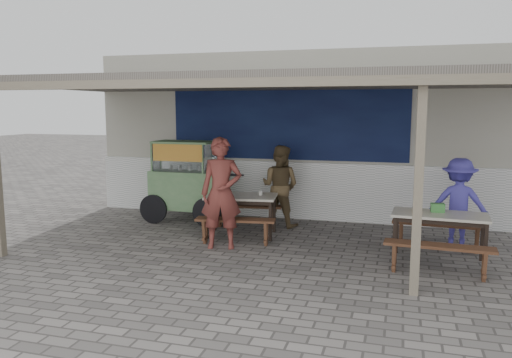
{
  "coord_description": "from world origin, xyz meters",
  "views": [
    {
      "loc": [
        2.12,
        -7.23,
        2.34
      ],
      "look_at": [
        -0.24,
        0.9,
        1.12
      ],
      "focal_mm": 35.0,
      "sensor_mm": 36.0,
      "label": 1
    }
  ],
  "objects_px": {
    "bench_right_street": "(438,253)",
    "bench_left_street": "(235,225)",
    "patron_street_side": "(221,193)",
    "donation_box": "(438,208)",
    "bench_right_wall": "(438,230)",
    "tissue_box": "(417,208)",
    "table_left": "(241,200)",
    "condiment_bowl": "(223,193)",
    "patron_right_table": "(458,203)",
    "vendor_cart": "(186,178)",
    "bench_left_wall": "(247,211)",
    "table_right": "(440,219)",
    "condiment_jar": "(260,193)",
    "patron_wall_side": "(280,186)"
  },
  "relations": [
    {
      "from": "patron_right_table",
      "to": "condiment_bowl",
      "type": "height_order",
      "value": "patron_right_table"
    },
    {
      "from": "table_left",
      "to": "donation_box",
      "type": "relative_size",
      "value": 6.83
    },
    {
      "from": "patron_right_table",
      "to": "bench_right_street",
      "type": "bearing_deg",
      "value": 79.64
    },
    {
      "from": "table_right",
      "to": "condiment_jar",
      "type": "distance_m",
      "value": 3.13
    },
    {
      "from": "table_left",
      "to": "condiment_bowl",
      "type": "xyz_separation_m",
      "value": [
        -0.35,
        -0.03,
        0.11
      ]
    },
    {
      "from": "bench_right_wall",
      "to": "tissue_box",
      "type": "height_order",
      "value": "tissue_box"
    },
    {
      "from": "bench_right_street",
      "to": "condiment_jar",
      "type": "bearing_deg",
      "value": 157.43
    },
    {
      "from": "patron_wall_side",
      "to": "tissue_box",
      "type": "xyz_separation_m",
      "value": [
        2.53,
        -1.55,
        0.0
      ]
    },
    {
      "from": "vendor_cart",
      "to": "patron_street_side",
      "type": "xyz_separation_m",
      "value": [
        1.37,
        -1.65,
        0.03
      ]
    },
    {
      "from": "patron_street_side",
      "to": "donation_box",
      "type": "relative_size",
      "value": 9.33
    },
    {
      "from": "bench_right_wall",
      "to": "condiment_jar",
      "type": "xyz_separation_m",
      "value": [
        -3.07,
        0.09,
        0.45
      ]
    },
    {
      "from": "table_right",
      "to": "tissue_box",
      "type": "relative_size",
      "value": 12.83
    },
    {
      "from": "bench_left_street",
      "to": "patron_wall_side",
      "type": "xyz_separation_m",
      "value": [
        0.42,
        1.53,
        0.47
      ]
    },
    {
      "from": "donation_box",
      "to": "bench_left_wall",
      "type": "bearing_deg",
      "value": 161.28
    },
    {
      "from": "donation_box",
      "to": "tissue_box",
      "type": "bearing_deg",
      "value": -166.59
    },
    {
      "from": "patron_right_table",
      "to": "condiment_bowl",
      "type": "distance_m",
      "value": 4.08
    },
    {
      "from": "table_right",
      "to": "condiment_jar",
      "type": "xyz_separation_m",
      "value": [
        -3.03,
        0.78,
        0.12
      ]
    },
    {
      "from": "bench_left_street",
      "to": "table_left",
      "type": "bearing_deg",
      "value": 90.0
    },
    {
      "from": "bench_left_street",
      "to": "bench_left_wall",
      "type": "distance_m",
      "value": 1.22
    },
    {
      "from": "patron_wall_side",
      "to": "table_right",
      "type": "bearing_deg",
      "value": 162.75
    },
    {
      "from": "bench_left_street",
      "to": "donation_box",
      "type": "xyz_separation_m",
      "value": [
        3.25,
        0.05,
        0.48
      ]
    },
    {
      "from": "bench_left_wall",
      "to": "tissue_box",
      "type": "xyz_separation_m",
      "value": [
        3.12,
        -1.23,
        0.47
      ]
    },
    {
      "from": "bench_right_street",
      "to": "bench_left_street",
      "type": "bearing_deg",
      "value": 170.47
    },
    {
      "from": "table_left",
      "to": "table_right",
      "type": "xyz_separation_m",
      "value": [
        3.37,
        -0.67,
        -0.0
      ]
    },
    {
      "from": "bench_left_wall",
      "to": "patron_right_table",
      "type": "relative_size",
      "value": 0.92
    },
    {
      "from": "bench_left_wall",
      "to": "vendor_cart",
      "type": "distance_m",
      "value": 1.48
    },
    {
      "from": "bench_right_wall",
      "to": "condiment_bowl",
      "type": "distance_m",
      "value": 3.78
    },
    {
      "from": "patron_street_side",
      "to": "patron_wall_side",
      "type": "xyz_separation_m",
      "value": [
        0.57,
        1.78,
        -0.13
      ]
    },
    {
      "from": "condiment_bowl",
      "to": "bench_right_wall",
      "type": "bearing_deg",
      "value": 0.79
    },
    {
      "from": "patron_street_side",
      "to": "bench_left_wall",
      "type": "bearing_deg",
      "value": 75.97
    },
    {
      "from": "bench_right_wall",
      "to": "vendor_cart",
      "type": "xyz_separation_m",
      "value": [
        -4.85,
        0.77,
        0.56
      ]
    },
    {
      "from": "bench_right_street",
      "to": "bench_right_wall",
      "type": "distance_m",
      "value": 1.39
    },
    {
      "from": "table_right",
      "to": "tissue_box",
      "type": "xyz_separation_m",
      "value": [
        -0.33,
        0.04,
        0.14
      ]
    },
    {
      "from": "table_right",
      "to": "bench_right_street",
      "type": "distance_m",
      "value": 0.77
    },
    {
      "from": "vendor_cart",
      "to": "donation_box",
      "type": "distance_m",
      "value": 4.96
    },
    {
      "from": "bench_right_street",
      "to": "patron_right_table",
      "type": "bearing_deg",
      "value": 79.86
    },
    {
      "from": "bench_left_street",
      "to": "patron_wall_side",
      "type": "bearing_deg",
      "value": 66.47
    },
    {
      "from": "bench_right_wall",
      "to": "patron_right_table",
      "type": "height_order",
      "value": "patron_right_table"
    },
    {
      "from": "bench_right_street",
      "to": "condiment_jar",
      "type": "distance_m",
      "value": 3.36
    },
    {
      "from": "bench_right_wall",
      "to": "vendor_cart",
      "type": "height_order",
      "value": "vendor_cart"
    },
    {
      "from": "bench_right_wall",
      "to": "condiment_jar",
      "type": "bearing_deg",
      "value": -177.92
    },
    {
      "from": "bench_right_street",
      "to": "bench_left_wall",
      "type": "bearing_deg",
      "value": 153.7
    },
    {
      "from": "patron_wall_side",
      "to": "condiment_jar",
      "type": "xyz_separation_m",
      "value": [
        -0.17,
        -0.81,
        -0.01
      ]
    },
    {
      "from": "table_left",
      "to": "bench_right_wall",
      "type": "relative_size",
      "value": 0.91
    },
    {
      "from": "table_right",
      "to": "condiment_bowl",
      "type": "relative_size",
      "value": 6.54
    },
    {
      "from": "bench_left_street",
      "to": "table_right",
      "type": "distance_m",
      "value": 3.3
    },
    {
      "from": "bench_right_street",
      "to": "condiment_jar",
      "type": "relative_size",
      "value": 18.95
    },
    {
      "from": "bench_right_wall",
      "to": "patron_street_side",
      "type": "xyz_separation_m",
      "value": [
        -3.48,
        -0.88,
        0.59
      ]
    },
    {
      "from": "bench_left_street",
      "to": "tissue_box",
      "type": "xyz_separation_m",
      "value": [
        2.95,
        -0.03,
        0.47
      ]
    },
    {
      "from": "condiment_jar",
      "to": "table_left",
      "type": "bearing_deg",
      "value": -161.92
    }
  ]
}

